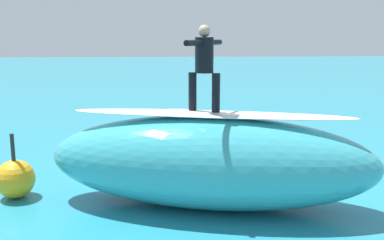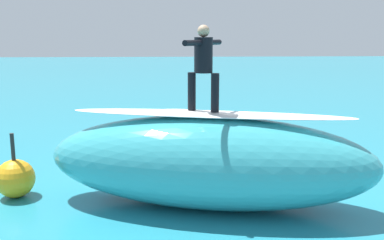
{
  "view_description": "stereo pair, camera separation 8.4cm",
  "coord_description": "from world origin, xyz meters",
  "px_view_note": "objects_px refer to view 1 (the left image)",
  "views": [
    {
      "loc": [
        1.38,
        10.24,
        3.21
      ],
      "look_at": [
        0.67,
        0.57,
        1.33
      ],
      "focal_mm": 40.33,
      "sensor_mm": 36.0,
      "label": 1
    },
    {
      "loc": [
        1.3,
        10.24,
        3.21
      ],
      "look_at": [
        0.67,
        0.57,
        1.33
      ],
      "focal_mm": 40.33,
      "sensor_mm": 36.0,
      "label": 2
    }
  ],
  "objects_px": {
    "surfboard_riding": "(204,114)",
    "surfboard_paddling": "(184,154)",
    "buoy_marker": "(15,179)",
    "surfer_paddling": "(188,148)",
    "surfer_riding": "(204,62)"
  },
  "relations": [
    {
      "from": "surfboard_riding",
      "to": "surfboard_paddling",
      "type": "relative_size",
      "value": 0.92
    },
    {
      "from": "surfboard_paddling",
      "to": "surfer_paddling",
      "type": "distance_m",
      "value": 0.2
    },
    {
      "from": "surfboard_riding",
      "to": "surfboard_paddling",
      "type": "bearing_deg",
      "value": -57.35
    },
    {
      "from": "surfboard_paddling",
      "to": "surfer_paddling",
      "type": "bearing_deg",
      "value": -180.0
    },
    {
      "from": "buoy_marker",
      "to": "surfer_paddling",
      "type": "bearing_deg",
      "value": -141.52
    },
    {
      "from": "surfboard_paddling",
      "to": "buoy_marker",
      "type": "bearing_deg",
      "value": 50.16
    },
    {
      "from": "surfer_riding",
      "to": "surfboard_riding",
      "type": "bearing_deg",
      "value": 0.0
    },
    {
      "from": "surfer_riding",
      "to": "surfboard_paddling",
      "type": "height_order",
      "value": "surfer_riding"
    },
    {
      "from": "buoy_marker",
      "to": "surfer_riding",
      "type": "bearing_deg",
      "value": 169.69
    },
    {
      "from": "surfboard_riding",
      "to": "surfboard_paddling",
      "type": "xyz_separation_m",
      "value": [
        0.18,
        -3.64,
        -1.77
      ]
    },
    {
      "from": "surfer_riding",
      "to": "surfer_paddling",
      "type": "distance_m",
      "value": 4.44
    },
    {
      "from": "surfer_paddling",
      "to": "surfboard_riding",
      "type": "bearing_deg",
      "value": 101.53
    },
    {
      "from": "surfer_paddling",
      "to": "buoy_marker",
      "type": "xyz_separation_m",
      "value": [
        3.69,
        2.93,
        0.21
      ]
    },
    {
      "from": "surfboard_riding",
      "to": "buoy_marker",
      "type": "xyz_separation_m",
      "value": [
        3.75,
        -0.68,
        -1.41
      ]
    },
    {
      "from": "surfboard_paddling",
      "to": "surfboard_riding",
      "type": "bearing_deg",
      "value": 103.4
    }
  ]
}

